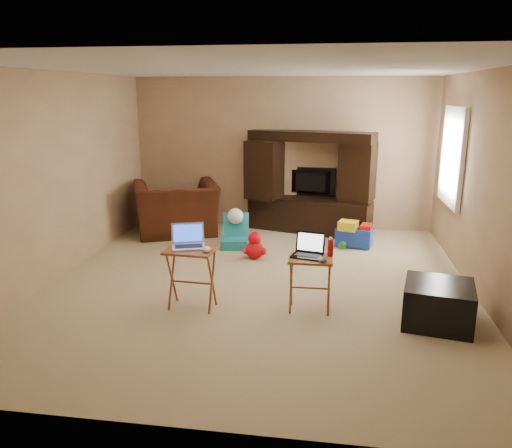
% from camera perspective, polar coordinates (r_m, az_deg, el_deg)
% --- Properties ---
extents(floor, '(5.50, 5.50, 0.00)m').
position_cam_1_polar(floor, '(6.10, 0.28, -6.81)').
color(floor, tan).
rests_on(floor, ground).
extents(ceiling, '(5.50, 5.50, 0.00)m').
position_cam_1_polar(ceiling, '(5.68, 0.31, 17.36)').
color(ceiling, silver).
rests_on(ceiling, ground).
extents(wall_back, '(5.00, 0.00, 5.00)m').
position_cam_1_polar(wall_back, '(8.46, 2.99, 8.01)').
color(wall_back, tan).
rests_on(wall_back, ground).
extents(wall_front, '(5.00, 0.00, 5.00)m').
position_cam_1_polar(wall_front, '(3.14, -6.92, -3.81)').
color(wall_front, tan).
rests_on(wall_front, ground).
extents(wall_left, '(0.00, 5.50, 5.50)m').
position_cam_1_polar(wall_left, '(6.59, -21.84, 5.05)').
color(wall_left, tan).
rests_on(wall_left, ground).
extents(wall_right, '(0.00, 5.50, 5.50)m').
position_cam_1_polar(wall_right, '(5.95, 24.95, 3.77)').
color(wall_right, tan).
rests_on(wall_right, ground).
extents(window_pane, '(0.00, 1.20, 1.20)m').
position_cam_1_polar(window_pane, '(7.40, 21.67, 7.20)').
color(window_pane, white).
rests_on(window_pane, ground).
extents(window_frame, '(0.06, 1.14, 1.34)m').
position_cam_1_polar(window_frame, '(7.40, 21.51, 7.21)').
color(window_frame, white).
rests_on(window_frame, ground).
extents(entertainment_center, '(2.08, 1.06, 1.65)m').
position_cam_1_polar(entertainment_center, '(8.21, 6.18, 4.75)').
color(entertainment_center, black).
rests_on(entertainment_center, floor).
extents(television, '(0.85, 0.18, 0.48)m').
position_cam_1_polar(television, '(8.41, 6.24, 4.75)').
color(television, black).
rests_on(television, entertainment_center).
extents(recliner, '(1.63, 1.54, 0.84)m').
position_cam_1_polar(recliner, '(8.21, -9.07, 1.75)').
color(recliner, '#421C0E').
rests_on(recliner, floor).
extents(child_rocker, '(0.44, 0.49, 0.51)m').
position_cam_1_polar(child_rocker, '(7.40, -2.51, -0.82)').
color(child_rocker, teal).
rests_on(child_rocker, floor).
extents(plush_toy, '(0.35, 0.29, 0.39)m').
position_cam_1_polar(plush_toy, '(6.93, -0.15, -2.43)').
color(plush_toy, red).
rests_on(plush_toy, floor).
extents(push_toy, '(0.62, 0.51, 0.40)m').
position_cam_1_polar(push_toy, '(7.60, 11.17, -1.11)').
color(push_toy, '#173BBE').
rests_on(push_toy, floor).
extents(ottoman, '(0.77, 0.77, 0.42)m').
position_cam_1_polar(ottoman, '(5.34, 20.09, -8.59)').
color(ottoman, black).
rests_on(ottoman, floor).
extents(tray_table_left, '(0.54, 0.45, 0.66)m').
position_cam_1_polar(tray_table_left, '(5.37, -7.35, -6.20)').
color(tray_table_left, '#A55927').
rests_on(tray_table_left, floor).
extents(tray_table_right, '(0.46, 0.37, 0.59)m').
position_cam_1_polar(tray_table_right, '(5.30, 6.18, -6.87)').
color(tray_table_right, '#915C23').
rests_on(tray_table_right, floor).
extents(laptop_left, '(0.42, 0.38, 0.24)m').
position_cam_1_polar(laptop_left, '(5.27, -7.74, -1.47)').
color(laptop_left, silver).
rests_on(laptop_left, tray_table_left).
extents(laptop_right, '(0.36, 0.32, 0.24)m').
position_cam_1_polar(laptop_right, '(5.18, 5.87, -2.50)').
color(laptop_right, black).
rests_on(laptop_right, tray_table_right).
extents(mouse_left, '(0.11, 0.15, 0.06)m').
position_cam_1_polar(mouse_left, '(5.14, -5.65, -2.88)').
color(mouse_left, silver).
rests_on(mouse_left, tray_table_left).
extents(mouse_right, '(0.09, 0.13, 0.05)m').
position_cam_1_polar(mouse_right, '(5.08, 7.69, -4.07)').
color(mouse_right, '#45454A').
rests_on(mouse_right, tray_table_right).
extents(water_bottle, '(0.06, 0.06, 0.18)m').
position_cam_1_polar(water_bottle, '(5.25, 8.50, -2.71)').
color(water_bottle, red).
rests_on(water_bottle, tray_table_right).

